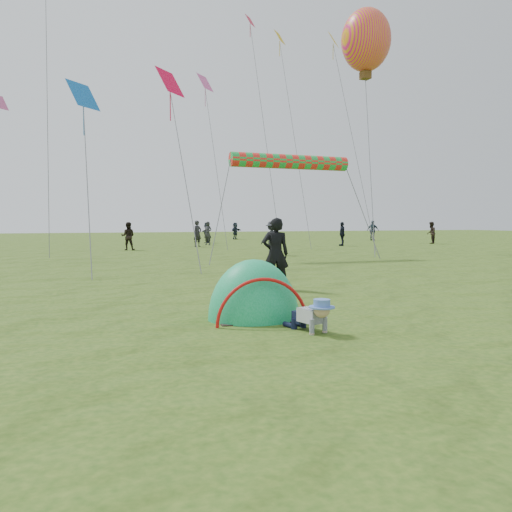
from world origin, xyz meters
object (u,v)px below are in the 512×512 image
object	(u,v)px
crawling_toddler	(313,314)
balloon_kite	(366,44)
standing_adult	(276,254)
popup_tent	(254,319)

from	to	relation	value
crawling_toddler	balloon_kite	size ratio (longest dim) A/B	0.18
crawling_toddler	standing_adult	size ratio (longest dim) A/B	0.40
standing_adult	balloon_kite	world-z (taller)	balloon_kite
popup_tent	balloon_kite	bearing A→B (deg)	57.81
standing_adult	balloon_kite	xyz separation A→B (m)	(11.04, 13.50, 10.75)
crawling_toddler	standing_adult	distance (m)	4.82
standing_adult	balloon_kite	bearing A→B (deg)	-114.01
popup_tent	balloon_kite	world-z (taller)	balloon_kite
crawling_toddler	standing_adult	xyz separation A→B (m)	(1.29, 4.60, 0.61)
standing_adult	balloon_kite	size ratio (longest dim) A/B	0.46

